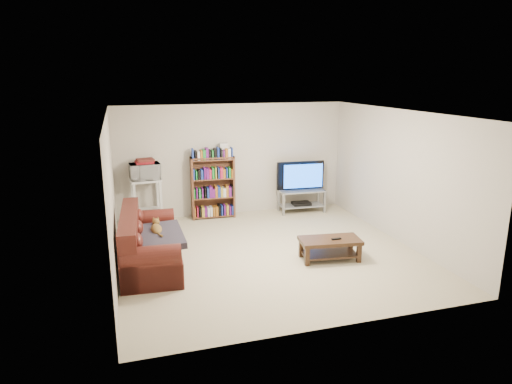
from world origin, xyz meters
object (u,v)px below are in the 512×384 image
object	(u,v)px
sofa	(146,247)
coffee_table	(330,245)
tv_stand	(301,197)
bookshelf	(213,187)

from	to	relation	value
sofa	coffee_table	bearing A→B (deg)	-8.65
tv_stand	bookshelf	size ratio (longest dim) A/B	0.78
coffee_table	bookshelf	distance (m)	3.19
tv_stand	bookshelf	world-z (taller)	bookshelf
tv_stand	bookshelf	distance (m)	2.01
sofa	bookshelf	distance (m)	2.73
sofa	tv_stand	world-z (taller)	sofa
coffee_table	tv_stand	size ratio (longest dim) A/B	1.02
sofa	tv_stand	size ratio (longest dim) A/B	2.03
sofa	tv_stand	distance (m)	4.08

